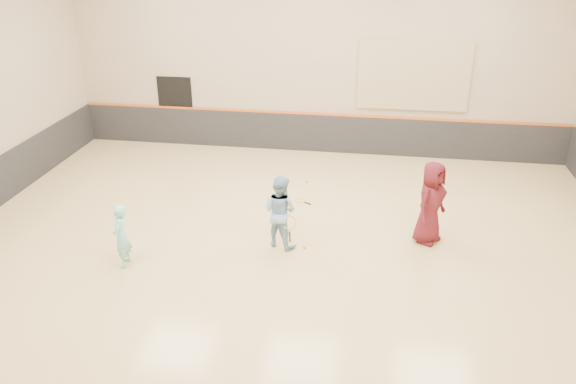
% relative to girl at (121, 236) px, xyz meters
% --- Properties ---
extents(room, '(15.04, 12.04, 6.22)m').
position_rel_girl_xyz_m(room, '(3.20, 1.23, 0.12)').
color(room, tan).
rests_on(room, ground).
extents(wainscot_back, '(14.90, 0.04, 1.20)m').
position_rel_girl_xyz_m(wainscot_back, '(3.20, 7.20, -0.09)').
color(wainscot_back, '#232326').
rests_on(wainscot_back, floor).
extents(accent_stripe, '(14.90, 0.03, 0.06)m').
position_rel_girl_xyz_m(accent_stripe, '(3.20, 7.19, 0.53)').
color(accent_stripe, '#D85914').
rests_on(accent_stripe, wall_back).
extents(acoustic_panel, '(3.20, 0.08, 2.00)m').
position_rel_girl_xyz_m(acoustic_panel, '(6.00, 7.18, 1.81)').
color(acoustic_panel, tan).
rests_on(acoustic_panel, wall_back).
extents(doorway, '(1.10, 0.05, 2.20)m').
position_rel_girl_xyz_m(doorway, '(-1.30, 7.21, 0.41)').
color(doorway, black).
rests_on(doorway, floor).
extents(girl, '(0.37, 0.53, 1.38)m').
position_rel_girl_xyz_m(girl, '(0.00, 0.00, 0.00)').
color(girl, '#7DD9D1').
rests_on(girl, floor).
extents(instructor, '(0.99, 0.90, 1.65)m').
position_rel_girl_xyz_m(instructor, '(3.06, 1.32, 0.14)').
color(instructor, '#88B2D3').
rests_on(instructor, floor).
extents(young_man, '(1.00, 1.10, 1.89)m').
position_rel_girl_xyz_m(young_man, '(6.28, 2.01, 0.26)').
color(young_man, '#56141D').
rests_on(young_man, floor).
extents(held_racket, '(0.46, 0.46, 0.58)m').
position_rel_girl_xyz_m(held_racket, '(3.28, 1.17, -0.04)').
color(held_racket, '#B8D32E').
rests_on(held_racket, instructor).
extents(spare_racket, '(0.61, 0.61, 0.04)m').
position_rel_girl_xyz_m(spare_racket, '(3.19, 3.58, -0.67)').
color(spare_racket, yellow).
rests_on(spare_racket, floor).
extents(ball_under_racket, '(0.07, 0.07, 0.07)m').
position_rel_girl_xyz_m(ball_under_racket, '(3.61, 1.24, -0.65)').
color(ball_under_racket, '#C7D230').
rests_on(ball_under_racket, floor).
extents(ball_in_hand, '(0.07, 0.07, 0.07)m').
position_rel_girl_xyz_m(ball_in_hand, '(6.34, 1.80, 0.56)').
color(ball_in_hand, '#CEE134').
rests_on(ball_in_hand, young_man).
extents(ball_beside_spare, '(0.07, 0.07, 0.07)m').
position_rel_girl_xyz_m(ball_beside_spare, '(3.24, 4.75, -0.65)').
color(ball_beside_spare, gold).
rests_on(ball_beside_spare, floor).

